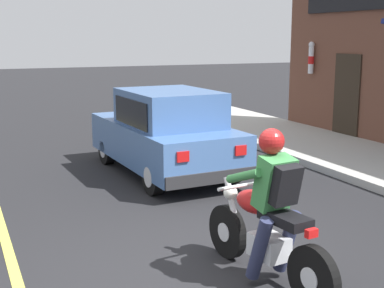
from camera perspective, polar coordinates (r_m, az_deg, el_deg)
ground_plane at (r=5.89m, az=0.75°, el=-13.79°), size 80.00×80.00×0.00m
sidewalk_curb at (r=11.10m, az=19.04°, el=-1.92°), size 2.60×22.00×0.14m
motorcycle_with_rider at (r=5.56m, az=8.13°, el=-7.93°), size 0.62×2.02×1.62m
car_hatchback at (r=9.80m, az=-2.87°, el=1.14°), size 1.80×3.85×1.57m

